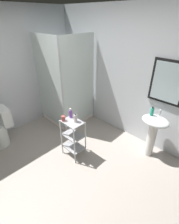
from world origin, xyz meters
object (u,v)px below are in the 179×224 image
object	(u,v)px
shower_stall	(67,103)
hand_soap_bottle	(152,112)
conditioner_bottle_purple	(71,114)
storage_cart	(73,136)
pedestal_sink	(154,129)
lotion_bottle_white	(76,118)
rinse_cup	(63,118)

from	to	relation	value
shower_stall	hand_soap_bottle	world-z (taller)	shower_stall
hand_soap_bottle	conditioner_bottle_purple	world-z (taller)	hand_soap_bottle
shower_stall	storage_cart	distance (m)	1.24
pedestal_sink	lotion_bottle_white	xyz separation A→B (m)	(-0.96, -0.95, 0.23)
shower_stall	rinse_cup	bearing A→B (deg)	-40.67
hand_soap_bottle	rinse_cup	size ratio (longest dim) A/B	1.85
lotion_bottle_white	rinse_cup	world-z (taller)	lotion_bottle_white
shower_stall	pedestal_sink	bearing A→B (deg)	8.36
conditioner_bottle_purple	hand_soap_bottle	bearing A→B (deg)	42.25
conditioner_bottle_purple	lotion_bottle_white	xyz separation A→B (m)	(0.16, -0.03, -0.00)
hand_soap_bottle	pedestal_sink	bearing A→B (deg)	-10.79
conditioner_bottle_purple	lotion_bottle_white	distance (m)	0.17
storage_cart	rinse_cup	bearing A→B (deg)	-148.14
shower_stall	hand_soap_bottle	size ratio (longest dim) A/B	12.38
shower_stall	conditioner_bottle_purple	size ratio (longest dim) A/B	11.54
lotion_bottle_white	shower_stall	bearing A→B (deg)	148.80
storage_cart	lotion_bottle_white	bearing A→B (deg)	43.72
shower_stall	hand_soap_bottle	bearing A→B (deg)	9.32
storage_cart	lotion_bottle_white	xyz separation A→B (m)	(0.04, 0.04, 0.38)
pedestal_sink	hand_soap_bottle	world-z (taller)	hand_soap_bottle
pedestal_sink	lotion_bottle_white	bearing A→B (deg)	-135.44
shower_stall	rinse_cup	distance (m)	1.22
shower_stall	rinse_cup	xyz separation A→B (m)	(0.90, -0.77, 0.32)
lotion_bottle_white	rinse_cup	bearing A→B (deg)	-144.84
shower_stall	pedestal_sink	world-z (taller)	shower_stall
conditioner_bottle_purple	lotion_bottle_white	bearing A→B (deg)	-11.22
hand_soap_bottle	lotion_bottle_white	world-z (taller)	hand_soap_bottle
lotion_bottle_white	conditioner_bottle_purple	bearing A→B (deg)	168.78
pedestal_sink	conditioner_bottle_purple	world-z (taller)	conditioner_bottle_purple
pedestal_sink	lotion_bottle_white	size ratio (longest dim) A/B	4.98
lotion_bottle_white	rinse_cup	distance (m)	0.21
hand_soap_bottle	conditioner_bottle_purple	bearing A→B (deg)	-137.75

